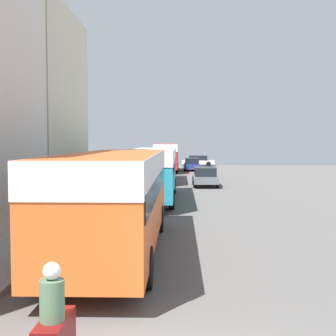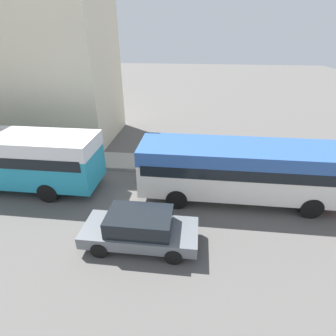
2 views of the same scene
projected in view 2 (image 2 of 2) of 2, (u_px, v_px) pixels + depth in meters
building_far_terrace at (44, 63)px, 18.53m from camera, size 6.25×9.32×10.73m
bus_third_in_line at (243, 165)px, 12.29m from camera, size 2.64×9.70×2.81m
car_far_curb at (140, 228)px, 10.00m from camera, size 1.87×4.41×1.45m
pedestrian_near_curb at (8, 139)px, 17.50m from camera, size 0.33×0.33×1.68m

